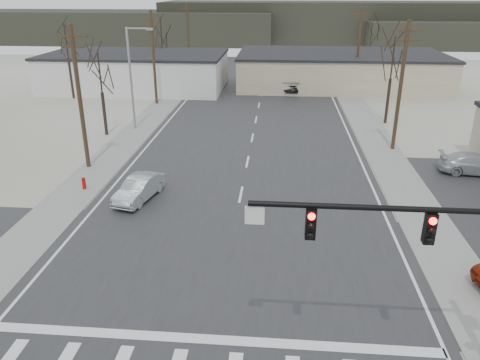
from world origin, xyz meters
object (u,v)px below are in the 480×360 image
(car_far_a, at_px, (291,85))
(car_far_b, at_px, (265,57))
(traffic_signal_mast, at_px, (462,257))
(sedan_crossing, at_px, (139,188))
(car_parked_silver, at_px, (476,164))
(fire_hydrant, at_px, (84,183))

(car_far_a, relative_size, car_far_b, 1.27)
(traffic_signal_mast, distance_m, car_far_b, 71.81)
(sedan_crossing, bearing_deg, car_parked_silver, 28.89)
(fire_hydrant, bearing_deg, car_far_a, 66.38)
(sedan_crossing, height_order, car_parked_silver, sedan_crossing)
(traffic_signal_mast, height_order, car_far_b, traffic_signal_mast)
(traffic_signal_mast, xyz_separation_m, fire_hydrant, (-18.09, 14.20, -4.22))
(car_far_b, bearing_deg, fire_hydrant, -74.97)
(sedan_crossing, distance_m, car_parked_silver, 23.09)
(sedan_crossing, relative_size, car_far_a, 0.74)
(fire_hydrant, distance_m, sedan_crossing, 4.21)
(traffic_signal_mast, bearing_deg, car_parked_silver, 66.93)
(fire_hydrant, height_order, car_far_a, car_far_a)
(sedan_crossing, bearing_deg, traffic_signal_mast, -29.44)
(fire_hydrant, bearing_deg, traffic_signal_mast, -38.13)
(car_far_b, relative_size, car_parked_silver, 0.94)
(car_far_a, xyz_separation_m, car_parked_silver, (12.38, -26.76, -0.15))
(traffic_signal_mast, bearing_deg, fire_hydrant, 141.87)
(sedan_crossing, bearing_deg, car_far_a, 86.65)
(traffic_signal_mast, xyz_separation_m, sedan_crossing, (-14.07, 13.00, -3.92))
(traffic_signal_mast, relative_size, sedan_crossing, 2.09)
(car_far_b, bearing_deg, car_far_a, -55.82)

